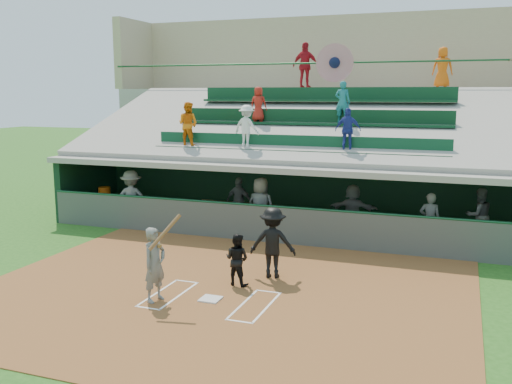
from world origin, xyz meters
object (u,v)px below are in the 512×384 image
(home_plate, at_px, (211,299))
(catcher, at_px, (237,259))
(white_table, at_px, (107,208))
(water_cooler, at_px, (105,193))
(batter_at_plate, at_px, (155,264))

(home_plate, distance_m, catcher, 1.28)
(white_table, distance_m, water_cooler, 0.55)
(white_table, relative_size, water_cooler, 1.81)
(home_plate, height_order, batter_at_plate, batter_at_plate)
(batter_at_plate, bearing_deg, home_plate, 22.82)
(home_plate, distance_m, batter_at_plate, 1.42)
(white_table, height_order, water_cooler, water_cooler)
(home_plate, xyz_separation_m, water_cooler, (-6.92, 6.17, 0.89))
(catcher, bearing_deg, home_plate, 90.22)
(home_plate, relative_size, water_cooler, 1.01)
(batter_at_plate, height_order, catcher, batter_at_plate)
(water_cooler, bearing_deg, catcher, -35.43)
(water_cooler, bearing_deg, batter_at_plate, -48.57)
(catcher, xyz_separation_m, water_cooler, (-7.09, 5.05, 0.29))
(home_plate, bearing_deg, catcher, 81.25)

